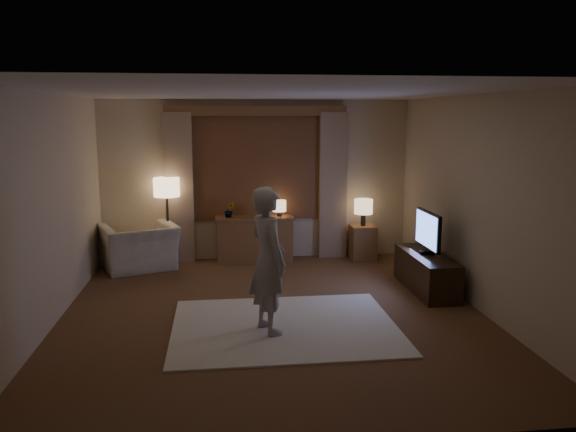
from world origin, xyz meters
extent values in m
cube|color=brown|center=(0.00, 0.00, -0.01)|extent=(5.00, 5.50, 0.02)
cube|color=silver|center=(0.00, 0.00, 2.61)|extent=(5.00, 5.50, 0.02)
cube|color=beige|center=(0.00, 2.76, 1.30)|extent=(5.00, 0.02, 2.60)
cube|color=beige|center=(0.00, -2.76, 1.30)|extent=(5.00, 0.02, 2.60)
cube|color=beige|center=(-2.51, 0.00, 1.30)|extent=(0.02, 5.50, 2.60)
cube|color=beige|center=(2.51, 0.00, 1.30)|extent=(0.02, 5.50, 2.60)
cube|color=black|center=(0.00, 2.73, 1.55)|extent=(2.00, 0.01, 1.70)
cube|color=brown|center=(0.00, 2.72, 1.55)|extent=(2.08, 0.04, 1.78)
cube|color=tan|center=(-1.25, 2.65, 1.20)|extent=(0.45, 0.12, 2.40)
cube|color=tan|center=(1.25, 2.65, 1.20)|extent=(0.45, 0.12, 2.40)
cube|color=brown|center=(0.00, 2.67, 2.42)|extent=(2.90, 0.14, 0.16)
cube|color=beige|center=(0.09, -0.43, 0.01)|extent=(2.50, 2.00, 0.02)
cube|color=brown|center=(-0.06, 2.50, 0.35)|extent=(1.20, 0.40, 0.70)
cube|color=brown|center=(-0.06, 2.50, 0.80)|extent=(0.16, 0.02, 0.20)
imported|color=#999999|center=(-0.46, 2.50, 0.85)|extent=(0.16, 0.13, 0.30)
cylinder|color=black|center=(0.34, 2.50, 0.76)|extent=(0.08, 0.08, 0.12)
cylinder|color=#FCCB97|center=(0.34, 2.50, 0.91)|extent=(0.22, 0.22, 0.18)
cylinder|color=black|center=(-1.43, 2.50, 0.01)|extent=(0.29, 0.29, 0.03)
cylinder|color=black|center=(-1.43, 2.50, 0.55)|extent=(0.04, 0.04, 1.10)
cylinder|color=#FCCB97|center=(-1.43, 2.50, 1.24)|extent=(0.40, 0.40, 0.29)
imported|color=beige|center=(-1.85, 2.24, 0.35)|extent=(1.34, 1.26, 0.70)
cube|color=brown|center=(1.72, 2.45, 0.28)|extent=(0.40, 0.40, 0.56)
cylinder|color=black|center=(1.72, 2.45, 0.66)|extent=(0.08, 0.08, 0.20)
cylinder|color=#FCCB97|center=(1.72, 2.45, 0.88)|extent=(0.30, 0.30, 0.24)
cube|color=black|center=(2.15, 0.68, 0.25)|extent=(0.45, 1.40, 0.50)
cube|color=black|center=(2.15, 0.68, 0.53)|extent=(0.20, 0.09, 0.05)
cube|color=black|center=(2.15, 0.68, 0.84)|extent=(0.05, 0.81, 0.50)
cube|color=#587FF0|center=(2.12, 0.68, 0.84)|extent=(0.00, 0.76, 0.45)
imported|color=#AFA9A1|center=(-0.11, -0.56, 0.82)|extent=(0.56, 0.68, 1.59)
camera|label=1|loc=(-0.60, -6.38, 2.34)|focal=35.00mm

